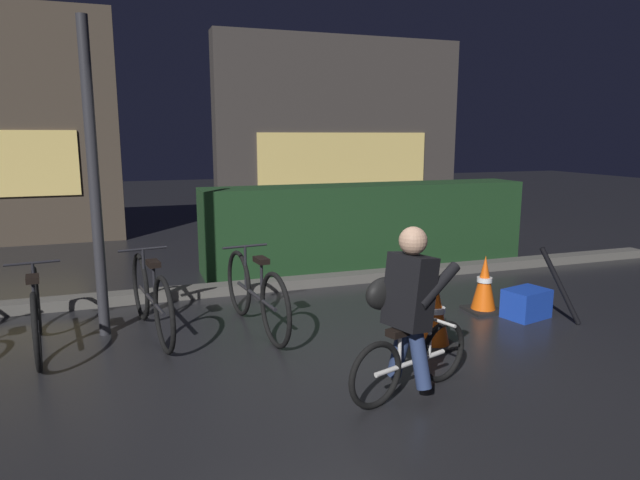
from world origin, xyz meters
The scene contains 13 objects.
ground_plane centered at (0.00, 0.00, 0.00)m, with size 40.00×40.00×0.00m, color black.
sidewalk_curb centered at (0.00, 2.20, 0.06)m, with size 12.00×0.24×0.12m, color #56544F.
hedge_row centered at (1.80, 3.10, 0.59)m, with size 4.80×0.70×1.17m, color #19381C.
storefront_right centered at (2.94, 7.20, 1.95)m, with size 5.43×0.54×3.91m.
street_post centered at (-1.76, 1.20, 1.45)m, with size 0.10×0.10×2.89m, color #2D2D33.
parked_bike_left_mid centered at (-2.30, 0.96, 0.34)m, with size 0.46×1.61×0.75m.
parked_bike_center_left centered at (-1.33, 1.04, 0.36)m, with size 0.46×1.70×0.79m.
parked_bike_center_right centered at (-0.37, 0.86, 0.36)m, with size 0.46×1.71×0.79m.
traffic_cone_near centered at (1.05, -0.10, 0.29)m, with size 0.36×0.36×0.59m.
traffic_cone_far centered at (2.07, 0.62, 0.29)m, with size 0.36×0.36×0.61m.
blue_crate centered at (2.36, 0.30, 0.15)m, with size 0.44×0.32×0.30m, color #193DB7.
cyclist centered at (0.36, -0.85, 0.63)m, with size 1.14×0.50×1.25m.
closed_umbrella centered at (2.55, 0.05, 0.39)m, with size 0.05×0.05×0.85m, color black.
Camera 1 is at (-1.48, -4.26, 1.87)m, focal length 31.37 mm.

